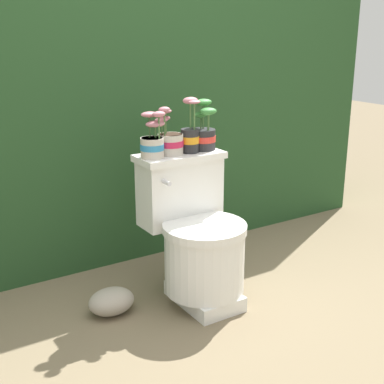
{
  "coord_description": "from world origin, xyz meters",
  "views": [
    {
      "loc": [
        -1.21,
        -1.8,
        1.23
      ],
      "look_at": [
        0.02,
        0.14,
        0.51
      ],
      "focal_mm": 50.0,
      "sensor_mm": 36.0,
      "label": 1
    }
  ],
  "objects_px": {
    "potted_plant_left": "(152,142)",
    "garden_stone": "(111,301)",
    "toilet": "(197,238)",
    "potted_plant_midright": "(203,132)",
    "potted_plant_midleft": "(170,140)",
    "potted_plant_middle": "(190,135)"
  },
  "relations": [
    {
      "from": "toilet",
      "to": "potted_plant_midleft",
      "type": "height_order",
      "value": "potted_plant_midleft"
    },
    {
      "from": "garden_stone",
      "to": "potted_plant_midleft",
      "type": "bearing_deg",
      "value": 12.39
    },
    {
      "from": "potted_plant_left",
      "to": "garden_stone",
      "type": "bearing_deg",
      "value": -167.25
    },
    {
      "from": "potted_plant_middle",
      "to": "potted_plant_left",
      "type": "bearing_deg",
      "value": -179.17
    },
    {
      "from": "toilet",
      "to": "potted_plant_middle",
      "type": "distance_m",
      "value": 0.47
    },
    {
      "from": "toilet",
      "to": "garden_stone",
      "type": "height_order",
      "value": "toilet"
    },
    {
      "from": "potted_plant_midright",
      "to": "garden_stone",
      "type": "xyz_separation_m",
      "value": [
        -0.54,
        -0.08,
        -0.69
      ]
    },
    {
      "from": "toilet",
      "to": "potted_plant_left",
      "type": "height_order",
      "value": "potted_plant_left"
    },
    {
      "from": "potted_plant_left",
      "to": "potted_plant_midright",
      "type": "bearing_deg",
      "value": 3.98
    },
    {
      "from": "toilet",
      "to": "garden_stone",
      "type": "xyz_separation_m",
      "value": [
        -0.4,
        0.08,
        -0.24
      ]
    },
    {
      "from": "potted_plant_midleft",
      "to": "potted_plant_midright",
      "type": "distance_m",
      "value": 0.18
    },
    {
      "from": "potted_plant_midleft",
      "to": "potted_plant_middle",
      "type": "height_order",
      "value": "potted_plant_middle"
    },
    {
      "from": "potted_plant_left",
      "to": "garden_stone",
      "type": "relative_size",
      "value": 1.01
    },
    {
      "from": "potted_plant_midright",
      "to": "toilet",
      "type": "bearing_deg",
      "value": -131.57
    },
    {
      "from": "toilet",
      "to": "potted_plant_midright",
      "type": "xyz_separation_m",
      "value": [
        0.14,
        0.15,
        0.45
      ]
    },
    {
      "from": "toilet",
      "to": "garden_stone",
      "type": "distance_m",
      "value": 0.47
    },
    {
      "from": "potted_plant_middle",
      "to": "garden_stone",
      "type": "xyz_separation_m",
      "value": [
        -0.45,
        -0.06,
        -0.69
      ]
    },
    {
      "from": "potted_plant_middle",
      "to": "potted_plant_midright",
      "type": "relative_size",
      "value": 1.07
    },
    {
      "from": "potted_plant_middle",
      "to": "toilet",
      "type": "bearing_deg",
      "value": -110.59
    },
    {
      "from": "potted_plant_left",
      "to": "potted_plant_middle",
      "type": "bearing_deg",
      "value": 0.83
    },
    {
      "from": "potted_plant_midleft",
      "to": "potted_plant_midright",
      "type": "relative_size",
      "value": 0.94
    },
    {
      "from": "potted_plant_middle",
      "to": "potted_plant_midright",
      "type": "xyz_separation_m",
      "value": [
        0.08,
        0.02,
        -0.0
      ]
    }
  ]
}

